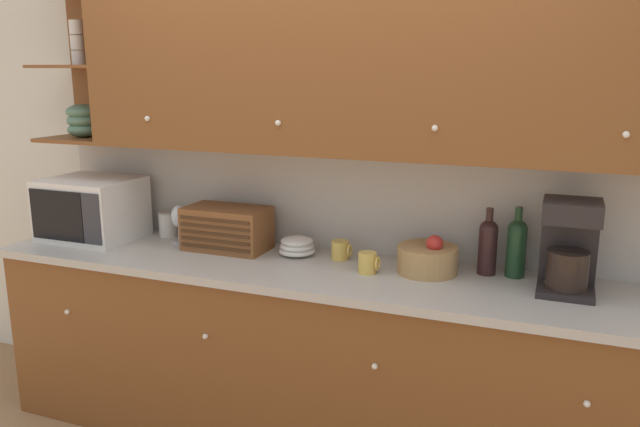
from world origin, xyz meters
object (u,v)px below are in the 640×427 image
(bowl_stack_on_counter, at_px, (297,246))
(coffee_maker, at_px, (569,246))
(fruit_basket, at_px, (428,259))
(second_wine_bottle, at_px, (517,245))
(wine_bottle, at_px, (488,244))
(storage_canister, at_px, (169,224))
(mug, at_px, (341,250))
(mug_blue_second, at_px, (368,263))
(wine_glass, at_px, (179,218))
(bread_box, at_px, (227,228))
(microwave, at_px, (92,209))

(bowl_stack_on_counter, bearing_deg, coffee_maker, -3.58)
(fruit_basket, distance_m, second_wine_bottle, 0.40)
(wine_bottle, distance_m, second_wine_bottle, 0.12)
(storage_canister, bearing_deg, mug, -3.46)
(mug_blue_second, height_order, fruit_basket, fruit_basket)
(wine_glass, distance_m, fruit_basket, 1.34)
(wine_glass, distance_m, mug_blue_second, 1.10)
(wine_glass, xyz_separation_m, fruit_basket, (1.34, -0.01, -0.07))
(wine_glass, bearing_deg, coffee_maker, -1.62)
(bowl_stack_on_counter, height_order, mug, bowl_stack_on_counter)
(wine_glass, height_order, mug_blue_second, wine_glass)
(bread_box, height_order, fruit_basket, bread_box)
(microwave, xyz_separation_m, bowl_stack_on_counter, (1.17, 0.11, -0.12))
(storage_canister, xyz_separation_m, bowl_stack_on_counter, (0.81, -0.08, -0.02))
(second_wine_bottle, height_order, coffee_maker, coffee_maker)
(bread_box, height_order, coffee_maker, coffee_maker)
(storage_canister, relative_size, mug_blue_second, 1.44)
(microwave, relative_size, mug_blue_second, 5.02)
(bread_box, xyz_separation_m, bowl_stack_on_counter, (0.38, 0.03, -0.07))
(wine_bottle, xyz_separation_m, coffee_maker, (0.34, -0.12, 0.06))
(storage_canister, xyz_separation_m, wine_bottle, (1.73, -0.03, 0.07))
(storage_canister, relative_size, wine_bottle, 0.45)
(mug, height_order, wine_bottle, wine_bottle)
(wine_bottle, bearing_deg, wine_glass, -177.50)
(microwave, xyz_separation_m, wine_bottle, (2.09, 0.16, -0.03))
(coffee_maker, bearing_deg, mug, 174.79)
(mug_blue_second, relative_size, wine_bottle, 0.31)
(wine_bottle, height_order, coffee_maker, coffee_maker)
(microwave, height_order, second_wine_bottle, microwave)
(bread_box, relative_size, wine_bottle, 1.39)
(microwave, bearing_deg, second_wine_bottle, 4.27)
(storage_canister, bearing_deg, wine_glass, -36.62)
(bread_box, xyz_separation_m, wine_bottle, (1.30, 0.08, 0.03))
(wine_glass, relative_size, second_wine_bottle, 0.64)
(wine_glass, distance_m, mug, 0.91)
(wine_glass, bearing_deg, second_wine_bottle, 2.58)
(mug, bearing_deg, wine_glass, -177.51)
(fruit_basket, xyz_separation_m, second_wine_bottle, (0.38, 0.09, 0.08))
(mug_blue_second, bearing_deg, wine_bottle, 20.21)
(bowl_stack_on_counter, xyz_separation_m, coffee_maker, (1.26, -0.08, 0.15))
(coffee_maker, bearing_deg, fruit_basket, 175.88)
(wine_glass, bearing_deg, fruit_basket, -0.52)
(mug, bearing_deg, second_wine_bottle, 2.69)
(second_wine_bottle, relative_size, coffee_maker, 0.81)
(microwave, distance_m, coffee_maker, 2.43)
(second_wine_bottle, xyz_separation_m, coffee_maker, (0.21, -0.13, 0.05))
(microwave, height_order, wine_bottle, microwave)
(bowl_stack_on_counter, distance_m, fruit_basket, 0.67)
(mug_blue_second, bearing_deg, bowl_stack_on_counter, 161.35)
(bowl_stack_on_counter, distance_m, mug, 0.23)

